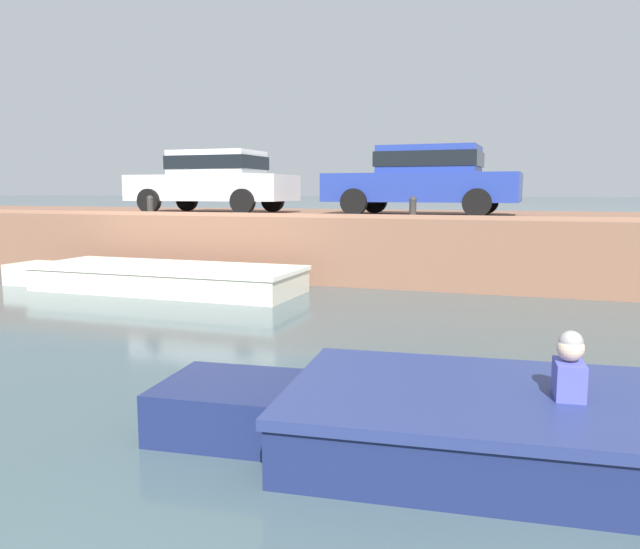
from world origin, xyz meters
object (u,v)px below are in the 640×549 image
Objects in this scene: car_left_inner_blue at (425,177)px; mooring_bollard_west at (150,204)px; car_leftmost_white at (214,179)px; mooring_bollard_mid at (413,207)px; boat_moored_west_cream at (156,278)px.

car_left_inner_blue reaches higher than mooring_bollard_west.
car_leftmost_white is 2.11m from mooring_bollard_west.
car_left_inner_blue is 2.01m from mooring_bollard_mid.
boat_moored_west_cream is at bearing -159.11° from mooring_bollard_mid.
mooring_bollard_mid is at bearing 20.89° from boat_moored_west_cream.
car_leftmost_white and car_left_inner_blue have the same top height.
car_left_inner_blue is 6.30m from mooring_bollard_west.
mooring_bollard_west is at bearing -108.25° from car_leftmost_white.
mooring_bollard_west is 6.07m from mooring_bollard_mid.
car_leftmost_white is 5.80m from mooring_bollard_mid.
car_left_inner_blue is at bearing 17.76° from mooring_bollard_west.
mooring_bollard_mid is (5.44, -1.91, -0.61)m from car_leftmost_white.
car_leftmost_white is at bearing 179.98° from car_left_inner_blue.
car_leftmost_white reaches higher than mooring_bollard_mid.
mooring_bollard_mid is at bearing -19.40° from car_leftmost_white.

